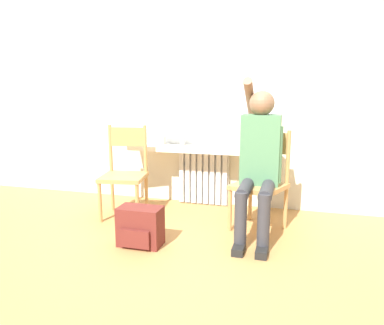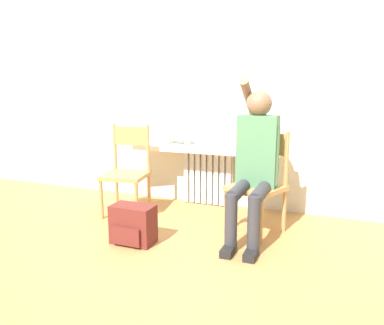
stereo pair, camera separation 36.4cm
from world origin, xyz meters
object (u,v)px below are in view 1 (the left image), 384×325
(backpack, at_px, (140,227))
(person, at_px, (259,157))
(chair_left, at_px, (125,172))
(cat, at_px, (174,132))
(chair_right, at_px, (261,180))

(backpack, bearing_deg, person, 30.97)
(chair_left, distance_m, person, 1.37)
(person, relative_size, cat, 2.54)
(person, relative_size, backpack, 3.85)
(chair_right, bearing_deg, person, -75.25)
(chair_left, xyz_separation_m, backpack, (0.45, -0.66, -0.29))
(person, xyz_separation_m, cat, (-0.99, 0.64, 0.11))
(person, distance_m, backpack, 1.17)
(chair_right, height_order, backpack, chair_right)
(cat, xyz_separation_m, backpack, (0.09, -1.18, -0.64))
(chair_left, relative_size, backpack, 2.55)
(chair_left, bearing_deg, chair_right, -9.09)
(person, bearing_deg, chair_right, 82.36)
(chair_left, relative_size, cat, 1.69)
(chair_right, relative_size, person, 0.66)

